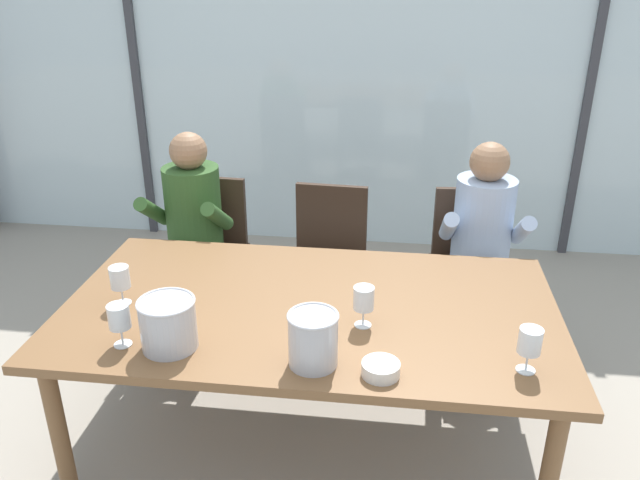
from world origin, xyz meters
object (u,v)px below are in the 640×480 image
object	(u,v)px
chair_center	(471,255)
person_olive_shirt	(189,225)
person_pale_blue_shirt	(483,240)
ice_bucket_secondary	(168,323)
chair_near_curtain	(208,241)
dining_table	(310,318)
wine_glass_center_pour	(530,342)
tasting_bowl	(381,369)
ice_bucket_primary	(313,339)
wine_glass_by_right_taster	(364,300)
wine_glass_near_bucket	(120,279)
wine_glass_by_left_taster	(119,318)
chair_left_of_center	(328,251)

from	to	relation	value
chair_center	person_olive_shirt	xyz separation A→B (m)	(-1.60, -0.16, 0.17)
person_pale_blue_shirt	ice_bucket_secondary	world-z (taller)	person_pale_blue_shirt
chair_near_curtain	person_olive_shirt	xyz separation A→B (m)	(-0.05, -0.16, 0.17)
dining_table	wine_glass_center_pour	size ratio (longest dim) A/B	12.12
person_pale_blue_shirt	tasting_bowl	xyz separation A→B (m)	(-0.50, -1.31, 0.05)
person_pale_blue_shirt	ice_bucket_secondary	size ratio (longest dim) A/B	5.53
person_olive_shirt	ice_bucket_primary	bearing A→B (deg)	-51.23
wine_glass_center_pour	wine_glass_by_right_taster	bearing A→B (deg)	158.98
person_pale_blue_shirt	dining_table	bearing A→B (deg)	-133.44
person_pale_blue_shirt	wine_glass_by_right_taster	world-z (taller)	person_pale_blue_shirt
person_olive_shirt	ice_bucket_primary	world-z (taller)	person_olive_shirt
chair_near_curtain	wine_glass_near_bucket	bearing A→B (deg)	-89.08
chair_near_curtain	wine_glass_center_pour	bearing A→B (deg)	-37.93
dining_table	chair_center	world-z (taller)	chair_center
tasting_bowl	person_pale_blue_shirt	bearing A→B (deg)	69.07
chair_center	wine_glass_by_left_taster	bearing A→B (deg)	-141.70
chair_center	wine_glass_near_bucket	xyz separation A→B (m)	(-1.59, -1.10, 0.32)
person_olive_shirt	wine_glass_by_left_taster	distance (m)	1.26
dining_table	ice_bucket_primary	world-z (taller)	ice_bucket_primary
chair_center	person_olive_shirt	size ratio (longest dim) A/B	0.74
dining_table	wine_glass_by_left_taster	bearing A→B (deg)	-149.84
ice_bucket_secondary	wine_glass_by_left_taster	size ratio (longest dim) A/B	1.26
chair_near_curtain	ice_bucket_primary	size ratio (longest dim) A/B	4.32
chair_center	wine_glass_by_right_taster	xyz separation A→B (m)	(-0.55, -1.15, 0.32)
ice_bucket_secondary	wine_glass_near_bucket	bearing A→B (deg)	137.11
person_olive_shirt	wine_glass_near_bucket	world-z (taller)	person_olive_shirt
wine_glass_near_bucket	wine_glass_center_pour	distance (m)	1.66
tasting_bowl	wine_glass_near_bucket	distance (m)	1.18
chair_near_curtain	ice_bucket_secondary	distance (m)	1.45
chair_center	chair_left_of_center	bearing A→B (deg)	177.75
person_pale_blue_shirt	person_olive_shirt	bearing A→B (deg)	-179.52
tasting_bowl	person_olive_shirt	bearing A→B (deg)	130.88
chair_left_of_center	ice_bucket_primary	distance (m)	1.42
wine_glass_near_bucket	tasting_bowl	bearing A→B (deg)	-18.36
dining_table	wine_glass_by_left_taster	distance (m)	0.80
ice_bucket_primary	wine_glass_center_pour	distance (m)	0.77
chair_center	wine_glass_center_pour	xyz separation A→B (m)	(0.05, -1.38, 0.32)
ice_bucket_secondary	wine_glass_by_left_taster	xyz separation A→B (m)	(-0.19, -0.01, 0.01)
person_pale_blue_shirt	wine_glass_by_right_taster	size ratio (longest dim) A/B	7.00
person_pale_blue_shirt	wine_glass_by_right_taster	distance (m)	1.16
person_olive_shirt	tasting_bowl	world-z (taller)	person_olive_shirt
chair_left_of_center	chair_center	size ratio (longest dim) A/B	1.00
dining_table	chair_left_of_center	size ratio (longest dim) A/B	2.35
person_olive_shirt	dining_table	bearing A→B (deg)	-42.43
wine_glass_by_left_taster	wine_glass_by_right_taster	bearing A→B (deg)	15.74
chair_center	ice_bucket_primary	size ratio (longest dim) A/B	4.32
wine_glass_by_left_taster	wine_glass_center_pour	world-z (taller)	same
chair_center	dining_table	bearing A→B (deg)	-133.45
person_pale_blue_shirt	wine_glass_by_right_taster	bearing A→B (deg)	-120.16
tasting_bowl	wine_glass_by_left_taster	xyz separation A→B (m)	(-0.99, 0.07, 0.09)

